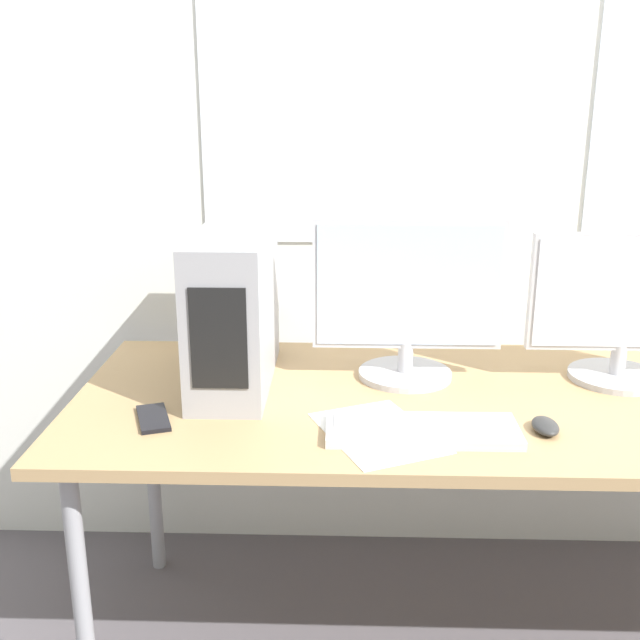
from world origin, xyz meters
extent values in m
cube|color=silver|center=(0.00, 0.92, 1.35)|extent=(8.00, 0.06, 2.70)
cube|color=white|center=(-0.55, 0.89, 1.58)|extent=(0.77, 0.01, 1.15)
cube|color=tan|center=(0.00, 0.40, 0.70)|extent=(2.35, 0.79, 0.03)
cylinder|color=#99999E|center=(-1.09, 0.08, 0.34)|extent=(0.04, 0.04, 0.69)
cylinder|color=#99999E|center=(-1.09, 0.71, 0.34)|extent=(0.04, 0.04, 0.69)
cube|color=#9E9EA3|center=(-0.80, 0.48, 0.91)|extent=(0.18, 0.48, 0.38)
cube|color=black|center=(-0.80, 0.24, 0.91)|extent=(0.13, 0.00, 0.23)
cylinder|color=#B7B7BC|center=(-0.36, 0.52, 0.72)|extent=(0.24, 0.24, 0.02)
cylinder|color=#B7B7BC|center=(-0.36, 0.52, 0.77)|extent=(0.04, 0.04, 0.08)
cube|color=#B7B7BC|center=(-0.36, 0.52, 0.96)|extent=(0.48, 0.03, 0.33)
cube|color=silver|center=(-0.36, 0.51, 0.96)|extent=(0.45, 0.00, 0.30)
cylinder|color=#B7B7BC|center=(0.18, 0.52, 0.72)|extent=(0.24, 0.24, 0.02)
cylinder|color=#B7B7BC|center=(0.18, 0.52, 0.77)|extent=(0.04, 0.04, 0.08)
cube|color=#B7B7BC|center=(0.18, 0.52, 0.95)|extent=(0.48, 0.03, 0.30)
cube|color=white|center=(0.18, 0.51, 0.95)|extent=(0.45, 0.00, 0.27)
cube|color=silver|center=(-0.35, 0.18, 0.73)|extent=(0.41, 0.15, 0.02)
cube|color=white|center=(-0.35, 0.18, 0.74)|extent=(0.38, 0.13, 0.00)
ellipsoid|color=#2D2D2D|center=(-0.08, 0.20, 0.73)|extent=(0.06, 0.09, 0.03)
cube|color=black|center=(-0.95, 0.24, 0.72)|extent=(0.11, 0.16, 0.01)
cube|color=white|center=(-0.45, 0.19, 0.72)|extent=(0.31, 0.36, 0.00)
camera|label=1|loc=(-0.53, -1.29, 1.42)|focal=42.00mm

